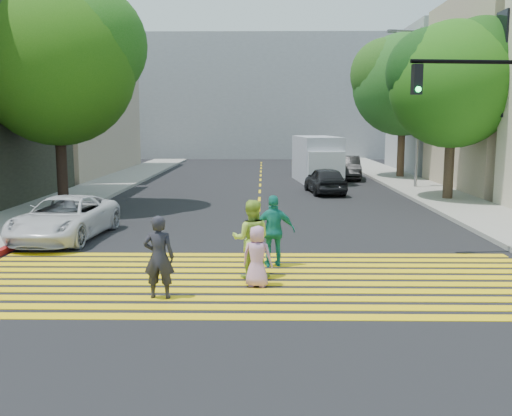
{
  "coord_description": "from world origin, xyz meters",
  "views": [
    {
      "loc": [
        0.19,
        -11.25,
        3.55
      ],
      "look_at": [
        0.0,
        3.0,
        1.4
      ],
      "focal_mm": 40.0,
      "sensor_mm": 36.0,
      "label": 1
    }
  ],
  "objects_px": {
    "tree_right_near": "(455,78)",
    "pedestrian_man": "(159,257)",
    "white_van": "(318,161)",
    "white_sedan": "(65,218)",
    "traffic_signal": "(505,123)",
    "dark_car_parked": "(347,168)",
    "tree_left": "(59,58)",
    "dark_car_near": "(325,180)",
    "pedestrian_woman": "(251,239)",
    "pedestrian_extra": "(274,231)",
    "silver_car": "(310,163)",
    "pedestrian_child": "(257,256)",
    "tree_right_far": "(405,79)"
  },
  "relations": [
    {
      "from": "pedestrian_woman",
      "to": "white_sedan",
      "type": "bearing_deg",
      "value": -35.04
    },
    {
      "from": "tree_right_near",
      "to": "dark_car_parked",
      "type": "bearing_deg",
      "value": 107.43
    },
    {
      "from": "tree_right_near",
      "to": "dark_car_parked",
      "type": "relative_size",
      "value": 1.84
    },
    {
      "from": "tree_right_far",
      "to": "dark_car_near",
      "type": "bearing_deg",
      "value": -126.05
    },
    {
      "from": "tree_right_near",
      "to": "dark_car_near",
      "type": "bearing_deg",
      "value": 152.52
    },
    {
      "from": "dark_car_parked",
      "to": "tree_left",
      "type": "bearing_deg",
      "value": -131.75
    },
    {
      "from": "tree_right_near",
      "to": "pedestrian_child",
      "type": "bearing_deg",
      "value": -122.06
    },
    {
      "from": "white_sedan",
      "to": "dark_car_near",
      "type": "relative_size",
      "value": 1.19
    },
    {
      "from": "white_van",
      "to": "white_sedan",
      "type": "bearing_deg",
      "value": -124.61
    },
    {
      "from": "pedestrian_woman",
      "to": "white_sedan",
      "type": "relative_size",
      "value": 0.39
    },
    {
      "from": "tree_right_far",
      "to": "pedestrian_extra",
      "type": "distance_m",
      "value": 24.58
    },
    {
      "from": "white_sedan",
      "to": "dark_car_parked",
      "type": "distance_m",
      "value": 21.87
    },
    {
      "from": "silver_car",
      "to": "white_sedan",
      "type": "bearing_deg",
      "value": 67.12
    },
    {
      "from": "tree_right_far",
      "to": "pedestrian_extra",
      "type": "relative_size",
      "value": 5.15
    },
    {
      "from": "pedestrian_man",
      "to": "silver_car",
      "type": "height_order",
      "value": "pedestrian_man"
    },
    {
      "from": "white_sedan",
      "to": "pedestrian_man",
      "type": "bearing_deg",
      "value": -51.64
    },
    {
      "from": "pedestrian_woman",
      "to": "pedestrian_child",
      "type": "distance_m",
      "value": 0.79
    },
    {
      "from": "white_van",
      "to": "dark_car_parked",
      "type": "bearing_deg",
      "value": 36.08
    },
    {
      "from": "tree_right_far",
      "to": "white_van",
      "type": "height_order",
      "value": "tree_right_far"
    },
    {
      "from": "pedestrian_woman",
      "to": "dark_car_parked",
      "type": "distance_m",
      "value": 23.67
    },
    {
      "from": "pedestrian_extra",
      "to": "traffic_signal",
      "type": "bearing_deg",
      "value": -173.61
    },
    {
      "from": "tree_left",
      "to": "dark_car_near",
      "type": "height_order",
      "value": "tree_left"
    },
    {
      "from": "tree_right_near",
      "to": "pedestrian_man",
      "type": "xyz_separation_m",
      "value": [
        -10.52,
        -14.51,
        -4.62
      ]
    },
    {
      "from": "tree_right_far",
      "to": "dark_car_near",
      "type": "xyz_separation_m",
      "value": [
        -5.69,
        -7.81,
        -5.53
      ]
    },
    {
      "from": "tree_right_near",
      "to": "dark_car_parked",
      "type": "height_order",
      "value": "tree_right_near"
    },
    {
      "from": "tree_left",
      "to": "pedestrian_woman",
      "type": "xyz_separation_m",
      "value": [
        7.84,
        -10.29,
        -5.14
      ]
    },
    {
      "from": "tree_right_near",
      "to": "tree_right_far",
      "type": "distance_m",
      "value": 10.61
    },
    {
      "from": "tree_right_far",
      "to": "silver_car",
      "type": "relative_size",
      "value": 1.93
    },
    {
      "from": "traffic_signal",
      "to": "dark_car_near",
      "type": "bearing_deg",
      "value": 97.27
    },
    {
      "from": "tree_left",
      "to": "pedestrian_woman",
      "type": "relative_size",
      "value": 4.95
    },
    {
      "from": "white_sedan",
      "to": "dark_car_parked",
      "type": "height_order",
      "value": "dark_car_parked"
    },
    {
      "from": "dark_car_near",
      "to": "dark_car_parked",
      "type": "distance_m",
      "value": 7.64
    },
    {
      "from": "tree_right_far",
      "to": "white_sedan",
      "type": "relative_size",
      "value": 1.96
    },
    {
      "from": "pedestrian_child",
      "to": "tree_left",
      "type": "bearing_deg",
      "value": -39.44
    },
    {
      "from": "pedestrian_woman",
      "to": "dark_car_parked",
      "type": "xyz_separation_m",
      "value": [
        5.53,
        23.01,
        -0.18
      ]
    },
    {
      "from": "white_sedan",
      "to": "traffic_signal",
      "type": "bearing_deg",
      "value": -4.17
    },
    {
      "from": "tree_right_far",
      "to": "pedestrian_child",
      "type": "xyz_separation_m",
      "value": [
        -8.92,
        -24.23,
        -5.52
      ]
    },
    {
      "from": "tree_right_far",
      "to": "pedestrian_extra",
      "type": "xyz_separation_m",
      "value": [
        -8.52,
        -22.44,
        -5.31
      ]
    },
    {
      "from": "pedestrian_extra",
      "to": "dark_car_parked",
      "type": "height_order",
      "value": "pedestrian_extra"
    },
    {
      "from": "pedestrian_woman",
      "to": "pedestrian_extra",
      "type": "bearing_deg",
      "value": -115.54
    },
    {
      "from": "pedestrian_man",
      "to": "dark_car_parked",
      "type": "distance_m",
      "value": 25.69
    },
    {
      "from": "pedestrian_extra",
      "to": "silver_car",
      "type": "xyz_separation_m",
      "value": [
        3.07,
        26.52,
        -0.2
      ]
    },
    {
      "from": "tree_left",
      "to": "pedestrian_extra",
      "type": "relative_size",
      "value": 5.03
    },
    {
      "from": "white_van",
      "to": "silver_car",
      "type": "bearing_deg",
      "value": 83.3
    },
    {
      "from": "tree_right_near",
      "to": "pedestrian_woman",
      "type": "height_order",
      "value": "tree_right_near"
    },
    {
      "from": "tree_left",
      "to": "pedestrian_woman",
      "type": "distance_m",
      "value": 13.92
    },
    {
      "from": "tree_right_far",
      "to": "traffic_signal",
      "type": "height_order",
      "value": "tree_right_far"
    },
    {
      "from": "tree_left",
      "to": "dark_car_parked",
      "type": "height_order",
      "value": "tree_left"
    },
    {
      "from": "silver_car",
      "to": "pedestrian_extra",
      "type": "bearing_deg",
      "value": 82.53
    },
    {
      "from": "pedestrian_woman",
      "to": "tree_right_near",
      "type": "bearing_deg",
      "value": -122.44
    }
  ]
}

